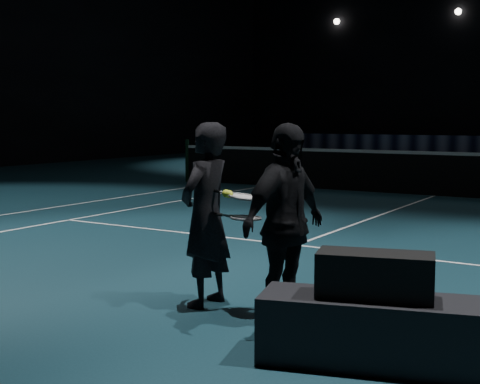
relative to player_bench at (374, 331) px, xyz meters
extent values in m
plane|color=black|center=(-2.35, 9.89, -0.23)|extent=(36.00, 36.00, 0.00)
cylinder|color=black|center=(-8.75, 9.89, 0.32)|extent=(0.10, 0.10, 1.10)
cube|color=black|center=(-2.35, 9.89, 0.22)|extent=(12.80, 0.02, 0.86)
cube|color=white|center=(-2.35, 9.89, 0.69)|extent=(12.80, 0.03, 0.07)
cube|color=black|center=(0.00, 0.00, 0.00)|extent=(1.60, 0.90, 0.46)
cube|color=black|center=(0.00, 0.00, 0.38)|extent=(0.82, 0.52, 0.30)
cube|color=white|center=(0.00, -0.17, 0.38)|extent=(0.34, 0.10, 0.10)
imported|color=black|center=(-1.77, 0.59, 0.58)|extent=(0.39, 0.59, 1.61)
imported|color=black|center=(-0.92, 0.47, 0.58)|extent=(0.55, 1.00, 1.61)
camera|label=1|loc=(1.51, -4.17, 1.42)|focal=50.00mm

